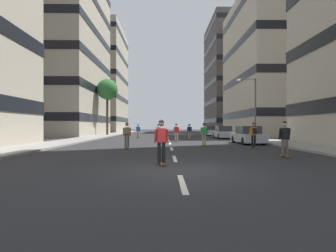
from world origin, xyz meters
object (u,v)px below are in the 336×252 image
object	(u,v)px
streetlamp_right	(252,101)
parked_car_far	(210,131)
skater_8	(138,130)
street_tree_near	(107,90)
skater_6	(161,140)
parked_car_mid	(248,136)
skater_4	(189,130)
skater_3	(190,130)
parked_car_near	(223,133)
skater_0	(204,133)
skater_5	(254,133)
skater_9	(127,134)
skater_2	(158,130)
skater_1	(176,132)
skater_7	(285,137)

from	to	relation	value
streetlamp_right	parked_car_far	bearing A→B (deg)	99.83
skater_8	parked_car_far	bearing A→B (deg)	35.47
street_tree_near	skater_6	world-z (taller)	street_tree_near
parked_car_mid	skater_4	xyz separation A→B (m)	(-3.94, 11.39, 0.32)
street_tree_near	skater_3	world-z (taller)	street_tree_near
skater_8	parked_car_near	bearing A→B (deg)	-5.23
skater_0	skater_6	size ratio (longest dim) A/B	1.00
parked_car_far	skater_5	world-z (taller)	skater_5
skater_9	skater_8	bearing A→B (deg)	93.00
skater_0	skater_4	size ratio (longest dim) A/B	1.00
streetlamp_right	street_tree_near	bearing A→B (deg)	144.44
skater_3	skater_8	distance (m)	6.93
parked_car_mid	skater_3	size ratio (longest dim) A/B	2.47
skater_2	skater_5	bearing A→B (deg)	-66.59
skater_6	parked_car_near	bearing A→B (deg)	70.31
streetlamp_right	skater_8	xyz separation A→B (m)	(-12.64, 4.88, -3.15)
skater_5	skater_8	bearing A→B (deg)	123.84
street_tree_near	skater_3	distance (m)	17.66
streetlamp_right	skater_0	bearing A→B (deg)	-129.69
parked_car_near	skater_9	size ratio (longest dim) A/B	2.47
parked_car_far	skater_6	world-z (taller)	skater_6
parked_car_far	skater_4	distance (m)	7.16
skater_8	skater_4	bearing A→B (deg)	12.96
skater_1	skater_8	world-z (taller)	same
skater_5	skater_6	xyz separation A→B (m)	(-6.29, -7.27, -0.03)
skater_0	skater_5	bearing A→B (deg)	-26.77
parked_car_near	skater_4	size ratio (longest dim) A/B	2.47
skater_1	skater_9	xyz separation A→B (m)	(-3.71, -6.95, 0.03)
street_tree_near	skater_9	xyz separation A→B (m)	(6.51, -22.52, -6.22)
skater_0	skater_1	bearing A→B (deg)	109.44
parked_car_mid	skater_1	bearing A→B (deg)	156.95
parked_car_far	skater_8	distance (m)	12.89
streetlamp_right	skater_5	distance (m)	10.26
streetlamp_right	skater_9	bearing A→B (deg)	-141.74
street_tree_near	skater_9	size ratio (longest dim) A/B	4.96
skater_3	skater_6	bearing A→B (deg)	-99.26
parked_car_mid	skater_9	distance (m)	10.69
skater_7	skater_9	xyz separation A→B (m)	(-8.43, 4.90, 0.03)
skater_6	skater_9	distance (m)	7.54
parked_car_mid	street_tree_near	world-z (taller)	street_tree_near
skater_0	skater_7	size ratio (longest dim) A/B	1.00
skater_7	parked_car_mid	bearing A→B (deg)	81.92
skater_0	skater_9	xyz separation A→B (m)	(-5.55, -1.73, 0.03)
skater_4	skater_9	distance (m)	16.80
parked_car_far	skater_8	bearing A→B (deg)	-144.53
streetlamp_right	skater_1	bearing A→B (deg)	-163.48
parked_car_mid	street_tree_near	xyz separation A→B (m)	(-16.26, 18.15, 6.53)
skater_2	skater_5	distance (m)	17.70
skater_7	skater_8	xyz separation A→B (m)	(-9.18, 19.15, 0.00)
parked_car_near	parked_car_mid	bearing A→B (deg)	-90.00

